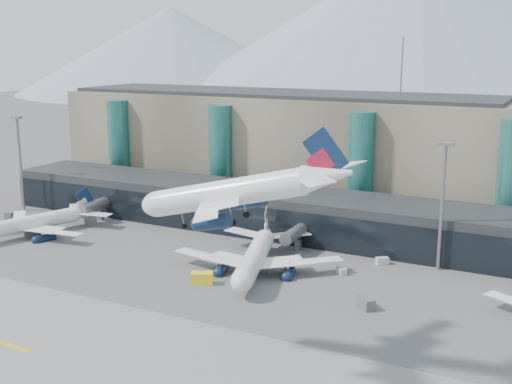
# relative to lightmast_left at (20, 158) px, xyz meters

# --- Properties ---
(ground) EXTENTS (900.00, 900.00, 0.00)m
(ground) POSITION_rel_lightmast_left_xyz_m (80.00, -45.00, -14.42)
(ground) COLOR #515154
(ground) RESTS_ON ground
(runway_strip) EXTENTS (400.00, 40.00, 0.04)m
(runway_strip) POSITION_rel_lightmast_left_xyz_m (80.00, -60.00, -14.40)
(runway_strip) COLOR slate
(runway_strip) RESTS_ON ground
(runway_markings) EXTENTS (128.00, 1.00, 0.02)m
(runway_markings) POSITION_rel_lightmast_left_xyz_m (80.00, -60.00, -14.37)
(runway_markings) COLOR gold
(runway_markings) RESTS_ON ground
(concourse) EXTENTS (170.00, 27.00, 10.00)m
(concourse) POSITION_rel_lightmast_left_xyz_m (79.98, 12.73, -9.45)
(concourse) COLOR black
(concourse) RESTS_ON ground
(terminal_main) EXTENTS (130.00, 30.00, 31.00)m
(terminal_main) POSITION_rel_lightmast_left_xyz_m (55.00, 45.00, 1.03)
(terminal_main) COLOR gray
(terminal_main) RESTS_ON ground
(teal_towers) EXTENTS (116.40, 19.40, 46.00)m
(teal_towers) POSITION_rel_lightmast_left_xyz_m (65.01, 29.01, -0.41)
(teal_towers) COLOR #28716C
(teal_towers) RESTS_ON ground
(lightmast_left) EXTENTS (3.00, 1.20, 25.60)m
(lightmast_left) POSITION_rel_lightmast_left_xyz_m (0.00, 0.00, 0.00)
(lightmast_left) COLOR slate
(lightmast_left) RESTS_ON ground
(lightmast_mid) EXTENTS (3.00, 1.20, 25.60)m
(lightmast_mid) POSITION_rel_lightmast_left_xyz_m (110.00, 3.00, 0.00)
(lightmast_mid) COLOR slate
(lightmast_mid) RESTS_ON ground
(hero_jet) EXTENTS (31.68, 32.23, 10.40)m
(hero_jet) POSITION_rel_lightmast_left_xyz_m (94.41, -49.13, 11.51)
(hero_jet) COLOR white
(hero_jet) RESTS_ON ground
(jet_parked_left) EXTENTS (31.06, 32.78, 10.53)m
(jet_parked_left) POSITION_rel_lightmast_left_xyz_m (20.62, -13.25, -10.44)
(jet_parked_left) COLOR white
(jet_parked_left) RESTS_ON ground
(jet_parked_mid) EXTENTS (34.47, 36.15, 11.61)m
(jet_parked_mid) POSITION_rel_lightmast_left_xyz_m (77.39, -12.60, -10.03)
(jet_parked_mid) COLOR white
(jet_parked_mid) RESTS_ON ground
(veh_c) EXTENTS (3.74, 3.63, 1.90)m
(veh_c) POSITION_rel_lightmast_left_xyz_m (103.02, -22.39, -13.47)
(veh_c) COLOR #535359
(veh_c) RESTS_ON ground
(veh_d) EXTENTS (2.81, 2.63, 1.44)m
(veh_d) POSITION_rel_lightmast_left_xyz_m (99.19, 1.00, -13.70)
(veh_d) COLOR silver
(veh_d) RESTS_ON ground
(veh_f) EXTENTS (2.89, 4.27, 2.18)m
(veh_f) POSITION_rel_lightmast_left_xyz_m (4.32, -8.05, -13.33)
(veh_f) COLOR #535359
(veh_f) RESTS_ON ground
(veh_g) EXTENTS (2.46, 2.44, 1.28)m
(veh_g) POSITION_rel_lightmast_left_xyz_m (93.62, -8.26, -13.78)
(veh_g) COLOR silver
(veh_g) RESTS_ON ground
(veh_h) EXTENTS (4.63, 3.71, 2.26)m
(veh_h) POSITION_rel_lightmast_left_xyz_m (72.07, -25.19, -13.29)
(veh_h) COLOR yellow
(veh_h) RESTS_ON ground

